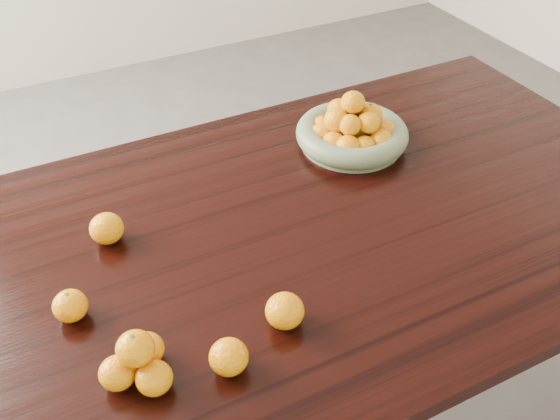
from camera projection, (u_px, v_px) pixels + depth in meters
name	position (u px, v px, depth m)	size (l,w,h in m)	color
dining_table	(265.00, 267.00, 1.40)	(2.00, 1.00, 0.75)	black
fruit_bowl	(352.00, 131.00, 1.60)	(0.29, 0.29, 0.15)	gray
orange_pyramid	(138.00, 362.00, 1.04)	(0.12, 0.13, 0.11)	#FFA207
loose_orange_0	(70.00, 306.00, 1.15)	(0.07, 0.07, 0.06)	#FFA207
loose_orange_1	(229.00, 357.00, 1.06)	(0.07, 0.07, 0.06)	#FFA207
loose_orange_2	(285.00, 311.00, 1.14)	(0.07, 0.07, 0.07)	#FFA207
loose_orange_3	(107.00, 228.00, 1.32)	(0.07, 0.07, 0.07)	#FFA207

